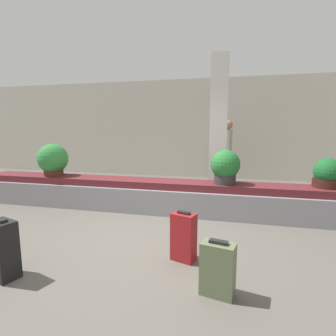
{
  "coord_description": "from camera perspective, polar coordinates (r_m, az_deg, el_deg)",
  "views": [
    {
      "loc": [
        1.16,
        -3.46,
        1.61
      ],
      "look_at": [
        0.0,
        1.39,
        0.86
      ],
      "focal_mm": 28.0,
      "sensor_mm": 36.0,
      "label": 1
    }
  ],
  "objects": [
    {
      "name": "potted_plant_0",
      "position": [
        4.88,
        12.35,
        0.26
      ],
      "size": [
        0.53,
        0.53,
        0.62
      ],
      "color": "#2D2D2D",
      "rests_on": "carousel"
    },
    {
      "name": "suitcase_1",
      "position": [
        3.44,
        -32.3,
        -14.78
      ],
      "size": [
        0.35,
        0.3,
        0.67
      ],
      "rotation": [
        0.0,
        0.0,
        -0.31
      ],
      "color": "black",
      "rests_on": "ground_plane"
    },
    {
      "name": "potted_plant_1",
      "position": [
        5.27,
        31.46,
        -1.19
      ],
      "size": [
        0.47,
        0.47,
        0.51
      ],
      "color": "#381914",
      "rests_on": "carousel"
    },
    {
      "name": "traveler_0",
      "position": [
        7.58,
        12.81,
        4.66
      ],
      "size": [
        0.31,
        0.36,
        1.84
      ],
      "rotation": [
        0.0,
        0.0,
        1.3
      ],
      "color": "#282833",
      "rests_on": "ground_plane"
    },
    {
      "name": "potted_plant_2",
      "position": [
        6.14,
        -23.77,
        1.62
      ],
      "size": [
        0.63,
        0.63,
        0.68
      ],
      "color": "#4C2319",
      "rests_on": "carousel"
    },
    {
      "name": "suitcase_2",
      "position": [
        2.75,
        10.77,
        -20.77
      ],
      "size": [
        0.35,
        0.24,
        0.56
      ],
      "rotation": [
        0.0,
        0.0,
        -0.21
      ],
      "color": "#5B6647",
      "rests_on": "ground_plane"
    },
    {
      "name": "pillar",
      "position": [
        6.01,
        10.94,
        8.31
      ],
      "size": [
        0.37,
        0.37,
        3.2
      ],
      "color": "silver",
      "rests_on": "ground_plane"
    },
    {
      "name": "ground_plane",
      "position": [
        3.99,
        -4.81,
        -15.25
      ],
      "size": [
        18.0,
        18.0,
        0.0
      ],
      "primitive_type": "plane",
      "color": "#59544C"
    },
    {
      "name": "suitcase_3",
      "position": [
        3.32,
        3.41,
        -14.72
      ],
      "size": [
        0.33,
        0.26,
        0.62
      ],
      "rotation": [
        0.0,
        0.0,
        -0.32
      ],
      "color": "maroon",
      "rests_on": "ground_plane"
    },
    {
      "name": "carousel",
      "position": [
        5.16,
        0.0,
        -6.25
      ],
      "size": [
        8.45,
        0.72,
        0.61
      ],
      "color": "gray",
      "rests_on": "ground_plane"
    },
    {
      "name": "back_wall",
      "position": [
        8.76,
        5.88,
        8.44
      ],
      "size": [
        18.0,
        0.06,
        3.2
      ],
      "color": "beige",
      "rests_on": "ground_plane"
    }
  ]
}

